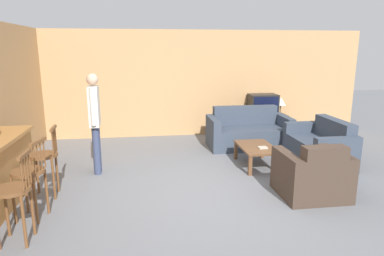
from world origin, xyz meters
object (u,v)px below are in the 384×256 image
object	(u,v)px
tv_unit	(262,125)
table_lamp	(281,102)
armchair_near	(312,176)
bar_chair_mid	(30,177)
tv	(263,105)
person_by_window	(95,117)
loveseat_right	(320,147)
bar_chair_far	(45,160)
bar_chair_near	(14,195)
couch_far	(248,133)
coffee_table	(257,149)
book_on_table	(263,148)

from	to	relation	value
tv_unit	table_lamp	size ratio (longest dim) A/B	2.81
armchair_near	bar_chair_mid	bearing A→B (deg)	-178.13
tv	person_by_window	world-z (taller)	person_by_window
bar_chair_mid	armchair_near	distance (m)	3.90
loveseat_right	tv	distance (m)	2.30
bar_chair_far	person_by_window	world-z (taller)	person_by_window
tv	person_by_window	bearing A→B (deg)	-149.99
bar_chair_near	couch_far	world-z (taller)	bar_chair_near
bar_chair_near	coffee_table	size ratio (longest dim) A/B	1.06
bar_chair_far	loveseat_right	bearing A→B (deg)	10.43
coffee_table	book_on_table	xyz separation A→B (m)	(0.06, -0.15, 0.07)
bar_chair_mid	table_lamp	distance (m)	6.20
bar_chair_mid	book_on_table	distance (m)	3.85
armchair_near	book_on_table	xyz separation A→B (m)	(-0.31, 1.27, 0.08)
loveseat_right	person_by_window	xyz separation A→B (m)	(-4.18, 0.02, 0.69)
bar_chair_mid	person_by_window	world-z (taller)	person_by_window
tv	person_by_window	xyz separation A→B (m)	(-3.80, -2.19, 0.22)
couch_far	loveseat_right	world-z (taller)	couch_far
tv	book_on_table	size ratio (longest dim) A/B	4.21
tv	person_by_window	distance (m)	4.39
bar_chair_far	loveseat_right	xyz separation A→B (m)	(4.80, 0.88, -0.26)
coffee_table	tv	bearing A→B (deg)	68.22
tv_unit	book_on_table	world-z (taller)	tv_unit
tv_unit	person_by_window	bearing A→B (deg)	-149.95
couch_far	tv_unit	distance (m)	1.15
coffee_table	bar_chair_mid	bearing A→B (deg)	-156.27
armchair_near	loveseat_right	size ratio (longest dim) A/B	0.65
bar_chair_mid	tv	size ratio (longest dim) A/B	1.53
armchair_near	coffee_table	distance (m)	1.47
bar_chair_far	couch_far	world-z (taller)	bar_chair_far
bar_chair_near	tv	size ratio (longest dim) A/B	1.53
tv	table_lamp	world-z (taller)	tv
couch_far	tv	xyz separation A→B (m)	(0.66, 0.93, 0.47)
book_on_table	person_by_window	bearing A→B (deg)	176.10
coffee_table	tv_unit	size ratio (longest dim) A/B	0.81
couch_far	bar_chair_near	bearing A→B (deg)	-137.71
bar_chair_near	couch_far	xyz separation A→B (m)	(3.76, 3.42, -0.25)
bar_chair_near	table_lamp	world-z (taller)	bar_chair_near
bar_chair_near	bar_chair_far	distance (m)	1.26
tv	bar_chair_mid	bearing A→B (deg)	-139.35
tv	book_on_table	distance (m)	2.57
armchair_near	loveseat_right	bearing A→B (deg)	58.01
tv_unit	table_lamp	distance (m)	0.75
bar_chair_far	armchair_near	bearing A→B (deg)	-8.31
tv	couch_far	bearing A→B (deg)	-125.16
bar_chair_near	bar_chair_mid	distance (m)	0.56
armchair_near	coffee_table	bearing A→B (deg)	104.59
couch_far	book_on_table	distance (m)	1.48
table_lamp	bar_chair_near	bearing A→B (deg)	-138.29
armchair_near	couch_far	bearing A→B (deg)	92.71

